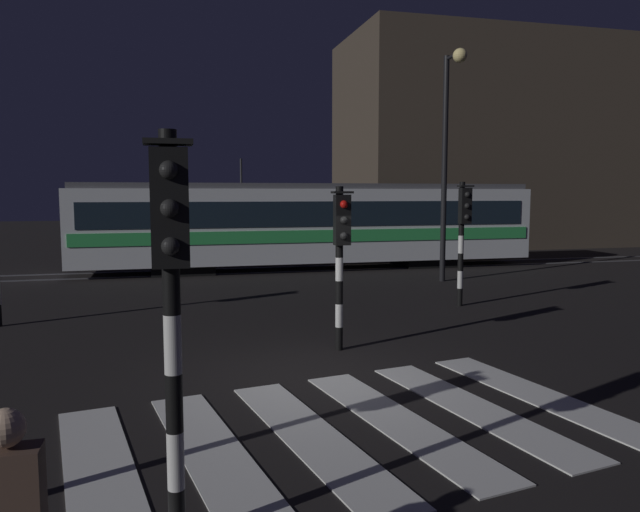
{
  "coord_description": "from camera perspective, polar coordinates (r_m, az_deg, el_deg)",
  "views": [
    {
      "loc": [
        -2.24,
        -9.04,
        2.89
      ],
      "look_at": [
        1.39,
        4.91,
        1.4
      ],
      "focal_mm": 34.19,
      "sensor_mm": 36.0,
      "label": 1
    }
  ],
  "objects": [
    {
      "name": "rail_near",
      "position": [
        22.05,
        -8.62,
        -1.66
      ],
      "size": [
        80.0,
        0.12,
        0.03
      ],
      "primitive_type": "cube",
      "color": "#59595E",
      "rests_on": "ground"
    },
    {
      "name": "rail_far",
      "position": [
        23.46,
        -8.98,
        -1.21
      ],
      "size": [
        80.0,
        0.12,
        0.03
      ],
      "primitive_type": "cube",
      "color": "#59595E",
      "rests_on": "ground"
    },
    {
      "name": "traffic_light_median_centre",
      "position": [
        10.99,
        1.96,
        1.18
      ],
      "size": [
        0.36,
        0.42,
        3.01
      ],
      "color": "black",
      "rests_on": "ground"
    },
    {
      "name": "crosswalk_zebra",
      "position": [
        7.77,
        3.36,
        -15.84
      ],
      "size": [
        7.22,
        5.15,
        0.02
      ],
      "color": "silver",
      "rests_on": "ground"
    },
    {
      "name": "traffic_light_corner_far_right",
      "position": [
        15.82,
        13.25,
        2.86
      ],
      "size": [
        0.36,
        0.42,
        3.18
      ],
      "color": "black",
      "rests_on": "ground"
    },
    {
      "name": "tram",
      "position": [
        23.14,
        -0.94,
        3.07
      ],
      "size": [
        17.45,
        2.58,
        4.15
      ],
      "color": "silver",
      "rests_on": "ground"
    },
    {
      "name": "ground_plane",
      "position": [
        9.75,
        -0.65,
        -11.33
      ],
      "size": [
        120.0,
        120.0,
        0.0
      ],
      "primitive_type": "plane",
      "color": "black"
    },
    {
      "name": "street_lamp_trackside_right",
      "position": [
        20.16,
        11.93,
        10.66
      ],
      "size": [
        0.44,
        1.21,
        7.28
      ],
      "color": "black",
      "rests_on": "ground"
    },
    {
      "name": "building_backdrop",
      "position": [
        35.98,
        15.03,
        10.05
      ],
      "size": [
        15.42,
        8.0,
        11.24
      ],
      "primitive_type": "cube",
      "color": "#42382D",
      "rests_on": "ground"
    },
    {
      "name": "traffic_light_kerb_mid_left",
      "position": [
        4.85,
        -13.75,
        -2.08
      ],
      "size": [
        0.36,
        0.42,
        3.38
      ],
      "color": "black",
      "rests_on": "ground"
    }
  ]
}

